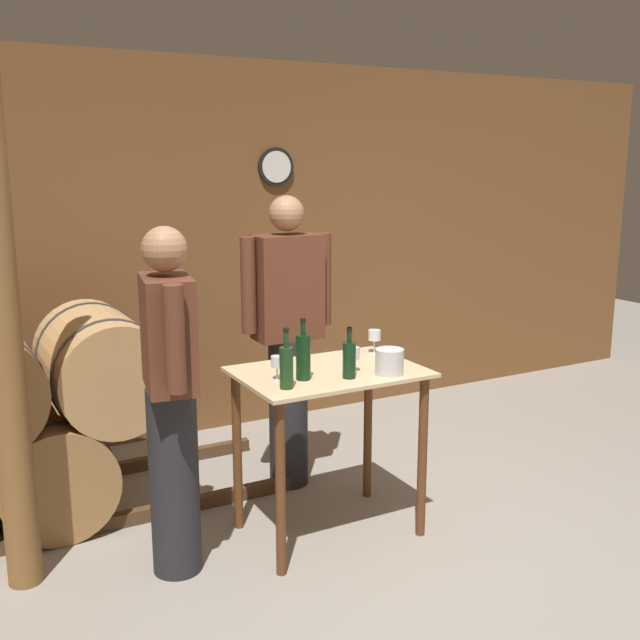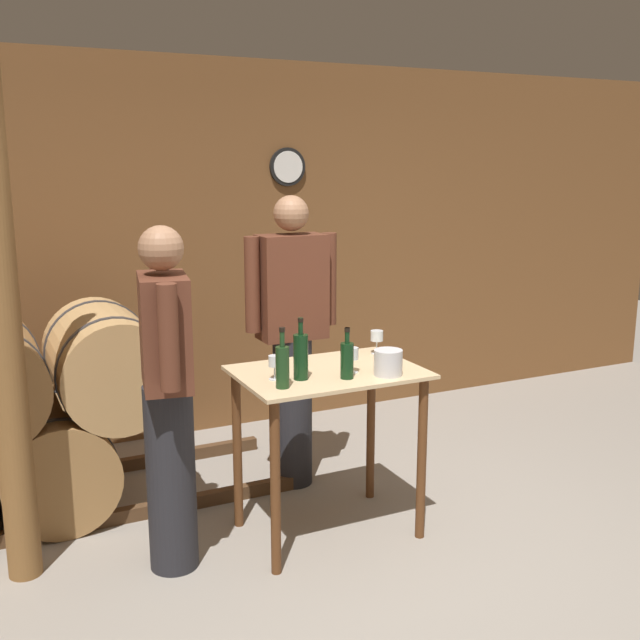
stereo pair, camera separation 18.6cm
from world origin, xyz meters
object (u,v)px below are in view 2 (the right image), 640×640
(wine_bottle_far_left, at_px, (282,365))
(ice_bucket, at_px, (388,362))
(wine_bottle_left, at_px, (301,356))
(wine_glass_near_left, at_px, (275,362))
(wine_glass_near_center, at_px, (353,355))
(person_host, at_px, (292,335))
(wine_bottle_center, at_px, (347,359))
(wine_glass_near_right, at_px, (377,337))
(person_visitor_with_scarf, at_px, (167,394))
(wooden_post, at_px, (2,305))

(wine_bottle_far_left, distance_m, ice_bucket, 0.57)
(wine_bottle_left, xyz_separation_m, wine_glass_near_left, (-0.12, 0.05, -0.03))
(wine_glass_near_center, xyz_separation_m, person_host, (-0.01, 0.76, -0.06))
(ice_bucket, bearing_deg, wine_glass_near_center, 139.95)
(wine_bottle_far_left, relative_size, wine_bottle_center, 1.14)
(wine_glass_near_center, relative_size, ice_bucket, 0.91)
(wine_glass_near_center, xyz_separation_m, wine_glass_near_right, (0.30, 0.28, 0.01))
(wine_bottle_center, height_order, wine_glass_near_center, wine_bottle_center)
(wine_glass_near_left, distance_m, wine_glass_near_right, 0.75)
(wine_glass_near_left, distance_m, person_visitor_with_scarf, 0.55)
(wine_bottle_left, xyz_separation_m, wine_glass_near_center, (0.29, -0.01, -0.03))
(wooden_post, relative_size, ice_bucket, 18.45)
(wooden_post, distance_m, person_visitor_with_scarf, 0.85)
(person_host, bearing_deg, wine_bottle_left, -110.41)
(wine_bottle_center, xyz_separation_m, wine_glass_near_left, (-0.34, 0.14, -0.01))
(wine_glass_near_left, bearing_deg, person_host, 60.25)
(wooden_post, relative_size, person_visitor_with_scarf, 1.59)
(wine_glass_near_right, height_order, person_visitor_with_scarf, person_visitor_with_scarf)
(wooden_post, relative_size, person_host, 1.51)
(wine_glass_near_center, distance_m, ice_bucket, 0.19)
(ice_bucket, relative_size, person_host, 0.08)
(wine_bottle_left, xyz_separation_m, wine_bottle_center, (0.22, -0.09, -0.02))
(ice_bucket, xyz_separation_m, person_visitor_with_scarf, (-1.09, 0.22, -0.08))
(wine_bottle_far_left, relative_size, person_visitor_with_scarf, 0.18)
(wine_bottle_far_left, distance_m, person_host, 0.95)
(person_visitor_with_scarf, bearing_deg, wine_bottle_far_left, -20.55)
(wine_bottle_center, bearing_deg, ice_bucket, -10.03)
(wine_glass_near_right, height_order, person_host, person_host)
(person_host, bearing_deg, wine_glass_near_right, -57.00)
(wooden_post, distance_m, ice_bucket, 1.87)
(wine_glass_near_right, height_order, ice_bucket, wine_glass_near_right)
(person_visitor_with_scarf, bearing_deg, wine_glass_near_right, 7.85)
(wooden_post, height_order, person_host, wooden_post)
(wine_glass_near_center, bearing_deg, wine_bottle_center, -132.95)
(wine_bottle_center, relative_size, wine_glass_near_left, 2.12)
(wine_bottle_center, bearing_deg, wine_glass_near_left, 157.58)
(wine_glass_near_left, xyz_separation_m, wine_glass_near_right, (0.71, 0.22, 0.01))
(ice_bucket, bearing_deg, wine_bottle_left, 163.85)
(wine_bottle_far_left, relative_size, wine_glass_near_left, 2.42)
(wine_bottle_far_left, xyz_separation_m, wine_glass_near_left, (0.02, 0.15, -0.02))
(wine_bottle_left, distance_m, person_host, 0.81)
(wine_bottle_far_left, relative_size, wine_glass_near_center, 2.25)
(wine_glass_near_left, xyz_separation_m, person_visitor_with_scarf, (-0.53, 0.05, -0.10))
(wine_glass_near_left, height_order, ice_bucket, ice_bucket)
(wine_glass_near_left, relative_size, person_visitor_with_scarf, 0.07)
(wine_glass_near_center, xyz_separation_m, person_visitor_with_scarf, (-0.95, 0.11, -0.11))
(wine_glass_near_left, bearing_deg, wine_glass_near_center, -7.99)
(wine_glass_near_left, bearing_deg, wooden_post, 166.76)
(wine_glass_near_left, bearing_deg, wine_bottle_far_left, -97.19)
(wine_glass_near_right, bearing_deg, wine_bottle_center, -136.55)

